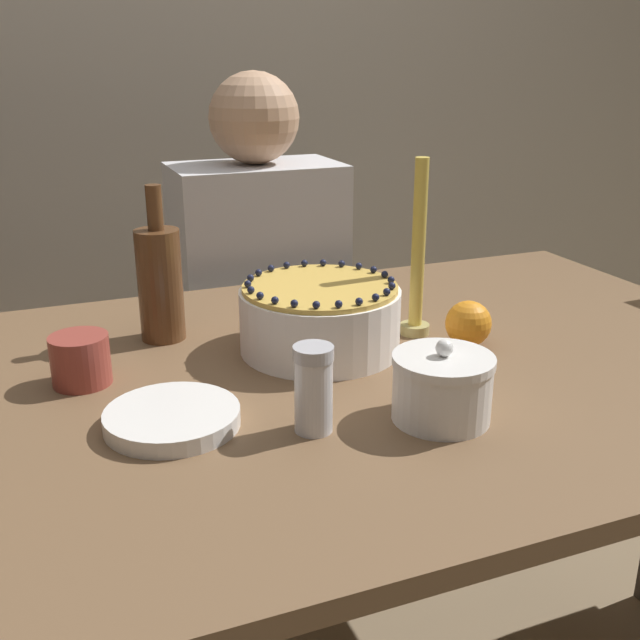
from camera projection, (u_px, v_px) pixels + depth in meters
name	position (u px, v px, depth m)	size (l,w,h in m)	color
wall_behind	(136.00, 30.00, 2.22)	(8.00, 0.05, 2.60)	#ADA393
dining_table	(304.00, 430.00, 1.21)	(1.69, 0.99, 0.76)	brown
cake	(320.00, 318.00, 1.26)	(0.27, 0.27, 0.13)	white
sugar_bowl	(442.00, 387.00, 1.02)	(0.14, 0.14, 0.12)	white
sugar_shaker	(313.00, 389.00, 0.98)	(0.05, 0.05, 0.12)	white
plate_stack	(172.00, 418.00, 1.01)	(0.18, 0.18, 0.02)	white
candle	(418.00, 264.00, 1.30)	(0.05, 0.05, 0.31)	tan
bottle	(160.00, 282.00, 1.29)	(0.08, 0.08, 0.27)	brown
cup	(81.00, 360.00, 1.13)	(0.09, 0.09, 0.08)	#993D33
orange_fruit_1	(468.00, 324.00, 1.28)	(0.08, 0.08, 0.08)	orange
person_man_blue_shirt	(261.00, 348.00, 1.92)	(0.40, 0.34, 1.20)	#595960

